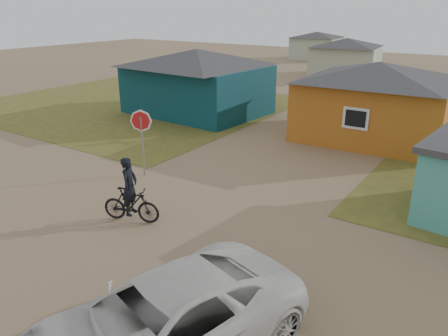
# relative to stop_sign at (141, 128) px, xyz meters

# --- Properties ---
(ground) EXTENTS (120.00, 120.00, 0.00)m
(ground) POSITION_rel_stop_sign_xyz_m (3.60, -3.41, -1.98)
(ground) COLOR #8F7252
(grass_nw) EXTENTS (20.00, 18.00, 0.00)m
(grass_nw) POSITION_rel_stop_sign_xyz_m (-10.40, 9.59, -1.97)
(grass_nw) COLOR olive
(grass_nw) RESTS_ON ground
(house_teal) EXTENTS (8.93, 7.08, 4.00)m
(house_teal) POSITION_rel_stop_sign_xyz_m (-4.90, 10.09, 0.08)
(house_teal) COLOR #0A333C
(house_teal) RESTS_ON ground
(house_yellow) EXTENTS (7.72, 6.76, 3.90)m
(house_yellow) POSITION_rel_stop_sign_xyz_m (6.10, 10.59, 0.03)
(house_yellow) COLOR #B7641C
(house_yellow) RESTS_ON ground
(house_pale_west) EXTENTS (7.04, 6.15, 3.60)m
(house_pale_west) POSITION_rel_stop_sign_xyz_m (-2.40, 30.59, -0.12)
(house_pale_west) COLOR #ADB99F
(house_pale_west) RESTS_ON ground
(house_pale_north) EXTENTS (6.28, 5.81, 3.40)m
(house_pale_north) POSITION_rel_stop_sign_xyz_m (-10.40, 42.59, -0.22)
(house_pale_north) COLOR #ADB99F
(house_pale_north) RESTS_ON ground
(stop_sign) EXTENTS (0.89, 0.09, 2.72)m
(stop_sign) POSITION_rel_stop_sign_xyz_m (0.00, 0.00, 0.00)
(stop_sign) COLOR gray
(stop_sign) RESTS_ON ground
(cyclist) EXTENTS (1.97, 1.13, 2.15)m
(cyclist) POSITION_rel_stop_sign_xyz_m (2.50, -3.20, -1.20)
(cyclist) COLOR black
(cyclist) RESTS_ON ground
(vehicle) EXTENTS (4.33, 6.49, 1.65)m
(vehicle) POSITION_rel_stop_sign_xyz_m (7.21, -7.10, -1.15)
(vehicle) COLOR silver
(vehicle) RESTS_ON ground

